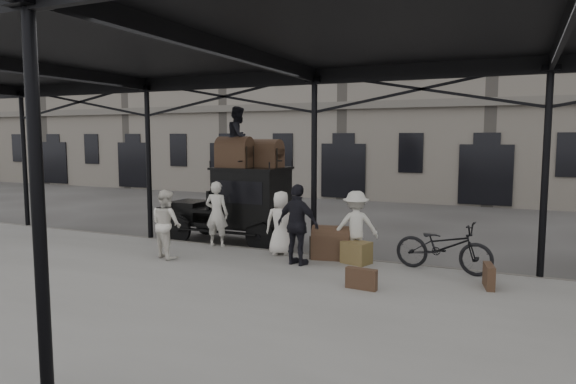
% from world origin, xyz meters
% --- Properties ---
extents(ground, '(120.00, 120.00, 0.00)m').
position_xyz_m(ground, '(0.00, 0.00, 0.00)').
color(ground, '#383533').
rests_on(ground, ground).
extents(platform, '(28.00, 8.00, 0.15)m').
position_xyz_m(platform, '(0.00, -2.00, 0.07)').
color(platform, slate).
rests_on(platform, ground).
extents(canopy, '(22.50, 9.00, 4.74)m').
position_xyz_m(canopy, '(0.00, -1.72, 4.60)').
color(canopy, black).
rests_on(canopy, ground).
extents(building_frontage, '(64.00, 8.00, 14.00)m').
position_xyz_m(building_frontage, '(0.00, 18.00, 7.00)').
color(building_frontage, slate).
rests_on(building_frontage, ground).
extents(taxi, '(3.65, 1.55, 2.18)m').
position_xyz_m(taxi, '(-2.57, 3.00, 1.20)').
color(taxi, black).
rests_on(taxi, ground).
extents(porter_left, '(0.67, 0.49, 1.72)m').
position_xyz_m(porter_left, '(-2.65, 1.80, 1.01)').
color(porter_left, beige).
rests_on(porter_left, platform).
extents(porter_midleft, '(0.97, 0.87, 1.63)m').
position_xyz_m(porter_midleft, '(-3.06, 0.23, 0.96)').
color(porter_midleft, silver).
rests_on(porter_midleft, platform).
extents(porter_centre, '(0.87, 0.69, 1.56)m').
position_xyz_m(porter_centre, '(-0.71, 1.63, 0.93)').
color(porter_centre, silver).
rests_on(porter_centre, platform).
extents(porter_official, '(1.13, 0.65, 1.82)m').
position_xyz_m(porter_official, '(0.06, 0.87, 1.06)').
color(porter_official, black).
rests_on(porter_official, platform).
extents(porter_right, '(1.21, 0.98, 1.63)m').
position_xyz_m(porter_right, '(1.12, 1.80, 0.96)').
color(porter_right, beige).
rests_on(porter_right, platform).
extents(bicycle, '(2.15, 1.01, 1.08)m').
position_xyz_m(bicycle, '(3.12, 1.62, 0.69)').
color(bicycle, black).
rests_on(bicycle, platform).
extents(porter_roof, '(0.76, 0.90, 1.67)m').
position_xyz_m(porter_roof, '(-2.60, 2.91, 3.01)').
color(porter_roof, black).
rests_on(porter_roof, taxi).
extents(steamer_trunk_roof_near, '(0.96, 0.59, 0.70)m').
position_xyz_m(steamer_trunk_roof_near, '(-2.65, 2.76, 2.53)').
color(steamer_trunk_roof_near, '#4A2E22').
rests_on(steamer_trunk_roof_near, taxi).
extents(steamer_trunk_roof_far, '(0.93, 0.62, 0.64)m').
position_xyz_m(steamer_trunk_roof_far, '(-1.90, 3.21, 2.50)').
color(steamer_trunk_roof_far, '#4A2E22').
rests_on(steamer_trunk_roof_far, taxi).
extents(steamer_trunk_platform, '(0.99, 0.71, 0.66)m').
position_xyz_m(steamer_trunk_platform, '(0.56, 1.73, 0.48)').
color(steamer_trunk_platform, '#4A2E22').
rests_on(steamer_trunk_platform, platform).
extents(wicker_hamper, '(0.71, 0.61, 0.50)m').
position_xyz_m(wicker_hamper, '(1.23, 1.53, 0.40)').
color(wicker_hamper, brown).
rests_on(wicker_hamper, platform).
extents(suitcase_upright, '(0.27, 0.62, 0.45)m').
position_xyz_m(suitcase_upright, '(4.08, 0.73, 0.38)').
color(suitcase_upright, '#4A2E22').
rests_on(suitcase_upright, platform).
extents(suitcase_flat, '(0.61, 0.21, 0.40)m').
position_xyz_m(suitcase_flat, '(1.89, -0.35, 0.35)').
color(suitcase_flat, '#4A2E22').
rests_on(suitcase_flat, platform).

